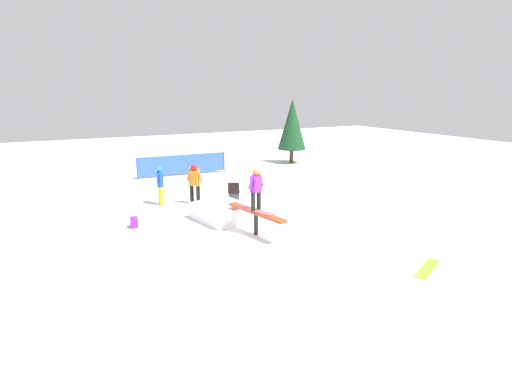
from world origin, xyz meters
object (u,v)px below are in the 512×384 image
Objects in this scene: bystander_blue at (160,183)px; loose_snowboard_lime at (428,268)px; rail_feature at (256,214)px; bystander_orange at (195,182)px; backpack_on_snow at (134,222)px; main_rider_on_rail at (256,191)px; pine_tree_near at (292,124)px; folding_chair at (234,193)px.

bystander_blue is 1.08× the size of loose_snowboard_lime.
rail_feature is 1.59× the size of bystander_orange.
bystander_orange is at bearing 72.34° from bystander_blue.
backpack_on_snow is (2.30, -1.46, -0.69)m from bystander_blue.
main_rider_on_rail is 4.27m from bystander_orange.
bystander_orange is 4.66× the size of backpack_on_snow.
bystander_orange is 10.53m from pine_tree_near.
rail_feature is 0.75m from main_rider_on_rail.
backpack_on_snow reaches higher than loose_snowboard_lime.
bystander_orange is 1.61m from folding_chair.
loose_snowboard_lime is (8.36, 3.32, -0.88)m from bystander_orange.
rail_feature is at bearing -36.66° from pine_tree_near.
bystander_blue is 2.81m from backpack_on_snow.
folding_chair is at bearing -45.28° from pine_tree_near.
bystander_orange is 9.04m from loose_snowboard_lime.
bystander_orange reaches higher than backpack_on_snow.
bystander_orange is at bearing 4.36° from folding_chair.
main_rider_on_rail is 0.92× the size of bystander_blue.
main_rider_on_rail reaches higher than folding_chair.
rail_feature is 2.86× the size of folding_chair.
bystander_blue is at bearing 5.01° from folding_chair.
folding_chair is at bearing 77.41° from loose_snowboard_lime.
bystander_blue is at bearing -28.15° from backpack_on_snow.
bystander_orange is 1.80× the size of folding_chair.
backpack_on_snow is (-6.57, -6.00, 0.16)m from loose_snowboard_lime.
folding_chair is (-7.74, -1.91, 0.40)m from loose_snowboard_lime.
loose_snowboard_lime is 8.90m from backpack_on_snow.
folding_chair is 2.59× the size of backpack_on_snow.
pine_tree_near is at bearing 44.52° from loose_snowboard_lime.
pine_tree_near is at bearing -49.71° from backpack_on_snow.
folding_chair reaches higher than loose_snowboard_lime.
bystander_blue reaches higher than loose_snowboard_lime.
bystander_orange is 1.12× the size of loose_snowboard_lime.
bystander_orange reaches higher than bystander_blue.
loose_snowboard_lime is at bearing -133.38° from backpack_on_snow.
backpack_on_snow is (-2.41, -3.26, -0.48)m from rail_feature.
main_rider_on_rail is at bearing -122.32° from backpack_on_snow.
loose_snowboard_lime is (4.16, 2.75, -0.64)m from rail_feature.
rail_feature is at bearing 105.25° from folding_chair.
rail_feature is 13.14m from pine_tree_near.
rail_feature is at bearing 0.00° from main_rider_on_rail.
pine_tree_near reaches higher than main_rider_on_rail.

